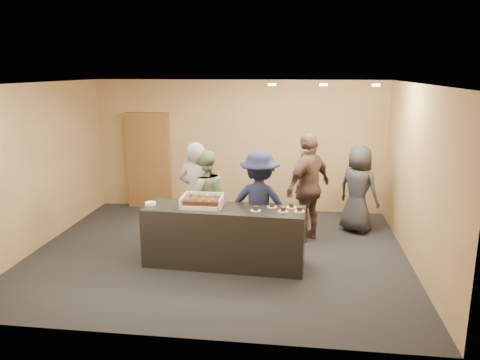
{
  "coord_description": "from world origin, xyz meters",
  "views": [
    {
      "loc": [
        1.25,
        -7.02,
        2.91
      ],
      "look_at": [
        0.35,
        0.0,
        1.22
      ],
      "focal_mm": 35.0,
      "sensor_mm": 36.0,
      "label": 1
    }
  ],
  "objects": [
    {
      "name": "storage_cabinet",
      "position": [
        -1.92,
        2.41,
        1.01
      ],
      "size": [
        0.92,
        0.15,
        2.02
      ],
      "primitive_type": "cube",
      "color": "brown",
      "rests_on": "floor"
    },
    {
      "name": "sheet_cake",
      "position": [
        -0.16,
        -0.44,
        1.0
      ],
      "size": [
        0.51,
        0.35,
        0.11
      ],
      "color": "#3D180D",
      "rests_on": "cake_box"
    },
    {
      "name": "slice_b",
      "position": [
        0.88,
        -0.33,
        0.92
      ],
      "size": [
        0.15,
        0.15,
        0.07
      ],
      "color": "white",
      "rests_on": "serving_counter"
    },
    {
      "name": "person_sage_man",
      "position": [
        -0.28,
        0.32,
        0.81
      ],
      "size": [
        0.97,
        0.87,
        1.62
      ],
      "primitive_type": "imported",
      "rotation": [
        0.0,
        0.0,
        3.54
      ],
      "color": "gray",
      "rests_on": "floor"
    },
    {
      "name": "slice_e",
      "position": [
        1.29,
        -0.49,
        0.92
      ],
      "size": [
        0.15,
        0.15,
        0.07
      ],
      "color": "white",
      "rests_on": "serving_counter"
    },
    {
      "name": "ceiling_spotlights",
      "position": [
        1.6,
        0.5,
        2.67
      ],
      "size": [
        1.72,
        0.12,
        0.03
      ],
      "color": "#FFEAC6",
      "rests_on": "ceiling"
    },
    {
      "name": "slice_c",
      "position": [
        1.05,
        -0.52,
        0.92
      ],
      "size": [
        0.15,
        0.15,
        0.07
      ],
      "color": "white",
      "rests_on": "serving_counter"
    },
    {
      "name": "slice_a",
      "position": [
        0.65,
        -0.54,
        0.92
      ],
      "size": [
        0.15,
        0.15,
        0.07
      ],
      "color": "white",
      "rests_on": "serving_counter"
    },
    {
      "name": "person_server_grey",
      "position": [
        -0.41,
        0.32,
        0.88
      ],
      "size": [
        0.73,
        0.57,
        1.76
      ],
      "primitive_type": "imported",
      "rotation": [
        0.0,
        0.0,
        2.89
      ],
      "color": "gray",
      "rests_on": "floor"
    },
    {
      "name": "serving_counter",
      "position": [
        0.17,
        -0.44,
        0.45
      ],
      "size": [
        2.43,
        0.82,
        0.9
      ],
      "primitive_type": "cube",
      "rotation": [
        0.0,
        0.0,
        -0.05
      ],
      "color": "black",
      "rests_on": "floor"
    },
    {
      "name": "person_navy_man",
      "position": [
        0.66,
        0.01,
        0.84
      ],
      "size": [
        1.14,
        0.72,
        1.69
      ],
      "primitive_type": "imported",
      "rotation": [
        0.0,
        0.0,
        3.06
      ],
      "color": "#171C38",
      "rests_on": "floor"
    },
    {
      "name": "room",
      "position": [
        0.0,
        0.0,
        1.35
      ],
      "size": [
        6.04,
        6.0,
        2.7
      ],
      "color": "black",
      "rests_on": "ground"
    },
    {
      "name": "person_brown_extra",
      "position": [
        1.43,
        0.82,
        0.94
      ],
      "size": [
        1.03,
        1.15,
        1.88
      ],
      "primitive_type": "imported",
      "rotation": [
        0.0,
        0.0,
        4.06
      ],
      "color": "brown",
      "rests_on": "floor"
    },
    {
      "name": "cake_box",
      "position": [
        -0.16,
        -0.42,
        0.94
      ],
      "size": [
        0.6,
        0.42,
        0.18
      ],
      "color": "white",
      "rests_on": "serving_counter"
    },
    {
      "name": "plate_stack",
      "position": [
        -0.96,
        -0.44,
        0.92
      ],
      "size": [
        0.17,
        0.17,
        0.04
      ],
      "primitive_type": "cylinder",
      "color": "white",
      "rests_on": "serving_counter"
    },
    {
      "name": "person_dark_suit",
      "position": [
        2.34,
        1.36,
        0.79
      ],
      "size": [
        0.92,
        0.87,
        1.59
      ],
      "primitive_type": "imported",
      "rotation": [
        0.0,
        0.0,
        2.49
      ],
      "color": "#2A2A30",
      "rests_on": "floor"
    },
    {
      "name": "slice_d",
      "position": [
        1.16,
        -0.31,
        0.92
      ],
      "size": [
        0.15,
        0.15,
        0.07
      ],
      "color": "white",
      "rests_on": "serving_counter"
    }
  ]
}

